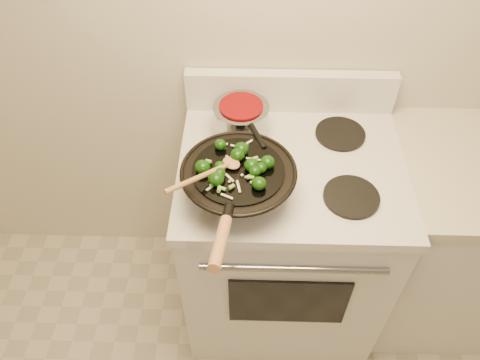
{
  "coord_description": "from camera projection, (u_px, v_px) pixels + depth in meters",
  "views": [
    {
      "loc": [
        -0.18,
        0.04,
        2.06
      ],
      "look_at": [
        -0.21,
        1.0,
        1.02
      ],
      "focal_mm": 35.0,
      "sensor_mm": 36.0,
      "label": 1
    }
  ],
  "objects": [
    {
      "name": "counter_unit",
      "position": [
        472.0,
        240.0,
        1.95
      ],
      "size": [
        0.84,
        0.62,
        0.91
      ],
      "color": "white",
      "rests_on": "ground"
    },
    {
      "name": "wooden_spoon",
      "position": [
        214.0,
        171.0,
        1.37
      ],
      "size": [
        0.22,
        0.22,
        0.08
      ],
      "color": "#AA7443",
      "rests_on": "wok"
    },
    {
      "name": "saucepan",
      "position": [
        241.0,
        119.0,
        1.65
      ],
      "size": [
        0.2,
        0.31,
        0.12
      ],
      "color": "gray",
      "rests_on": "stove"
    },
    {
      "name": "stirfry",
      "position": [
        238.0,
        166.0,
        1.4
      ],
      "size": [
        0.24,
        0.25,
        0.04
      ],
      "color": "#0F3307",
      "rests_on": "wok"
    },
    {
      "name": "stove",
      "position": [
        283.0,
        239.0,
        1.93
      ],
      "size": [
        0.78,
        0.67,
        1.08
      ],
      "color": "white",
      "rests_on": "ground"
    },
    {
      "name": "wok",
      "position": [
        238.0,
        181.0,
        1.44
      ],
      "size": [
        0.36,
        0.59,
        0.22
      ],
      "color": "black",
      "rests_on": "stove"
    }
  ]
}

